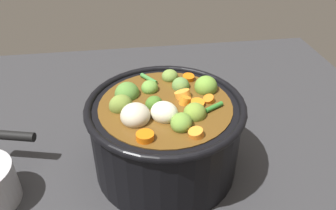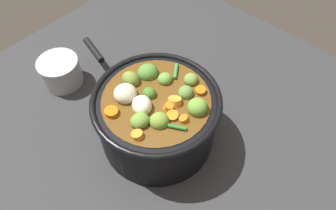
% 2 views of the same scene
% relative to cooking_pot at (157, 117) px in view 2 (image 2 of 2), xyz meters
% --- Properties ---
extents(ground_plane, '(1.10, 1.10, 0.00)m').
position_rel_cooking_pot_xyz_m(ground_plane, '(-0.00, 0.00, -0.08)').
color(ground_plane, '#2D2D30').
extents(cooking_pot, '(0.28, 0.28, 0.17)m').
position_rel_cooking_pot_xyz_m(cooking_pot, '(0.00, 0.00, 0.00)').
color(cooking_pot, black).
rests_on(cooking_pot, ground_plane).
extents(small_saucepan, '(0.13, 0.17, 0.07)m').
position_rel_cooking_pot_xyz_m(small_saucepan, '(0.31, 0.04, -0.04)').
color(small_saucepan, '#ADADB2').
rests_on(small_saucepan, ground_plane).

